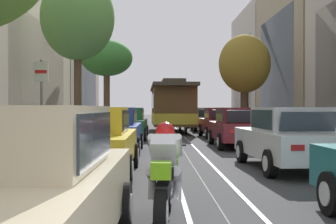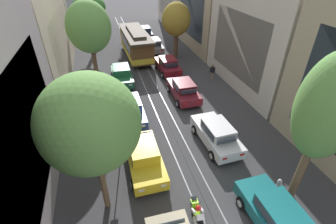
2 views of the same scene
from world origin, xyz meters
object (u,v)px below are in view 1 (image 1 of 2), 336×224
parked_car_maroon_fourth_right (221,122)px  parked_car_navy_sixth_right (198,117)px  motorcycle_with_rider (165,176)px  parked_car_green_fourth_left (128,123)px  street_tree_kerb_left_second (78,18)px  street_tree_kerb_left_mid (107,59)px  parked_car_yellow_second_left (93,141)px  street_tree_kerb_right_second (245,65)px  parked_car_blue_mid_left (114,130)px  parked_car_maroon_mid_right (238,127)px  cable_car_trolley (172,107)px  parked_car_beige_near_left (15,189)px  parked_car_grey_fifth_right (207,119)px  parked_car_white_second_right (289,138)px  pedestrian_on_right_pavement (309,123)px  street_sign_post (42,102)px

parked_car_maroon_fourth_right → parked_car_navy_sixth_right: bearing=89.6°
motorcycle_with_rider → parked_car_green_fourth_left: bearing=95.6°
street_tree_kerb_left_second → street_tree_kerb_left_mid: (-0.03, 11.81, -0.52)m
parked_car_maroon_fourth_right → street_tree_kerb_left_mid: street_tree_kerb_left_mid is taller
parked_car_yellow_second_left → street_tree_kerb_right_second: street_tree_kerb_right_second is taller
parked_car_blue_mid_left → parked_car_maroon_mid_right: same height
street_tree_kerb_right_second → cable_car_trolley: street_tree_kerb_right_second is taller
parked_car_beige_near_left → street_tree_kerb_left_second: size_ratio=0.57×
parked_car_grey_fifth_right → motorcycle_with_rider: parked_car_grey_fifth_right is taller
parked_car_maroon_fourth_right → motorcycle_with_rider: (-3.29, -16.90, -0.15)m
parked_car_blue_mid_left → cable_car_trolley: size_ratio=0.48×
parked_car_blue_mid_left → parked_car_navy_sixth_right: same height
parked_car_white_second_right → street_tree_kerb_left_second: size_ratio=0.57×
street_tree_kerb_left_mid → cable_car_trolley: size_ratio=0.72×
street_tree_kerb_left_mid → pedestrian_on_right_pavement: (10.73, -11.92, -4.27)m
street_tree_kerb_right_second → parked_car_white_second_right: bearing=-97.7°
parked_car_yellow_second_left → parked_car_grey_fifth_right: (4.92, 19.42, 0.00)m
street_tree_kerb_left_second → parked_car_beige_near_left: bearing=-81.8°
parked_car_blue_mid_left → parked_car_grey_fifth_right: 15.07m
parked_car_maroon_mid_right → street_tree_kerb_right_second: 10.50m
parked_car_blue_mid_left → parked_car_beige_near_left: bearing=-89.1°
street_tree_kerb_left_mid → street_sign_post: (0.81, -20.96, -3.44)m
street_sign_post → parked_car_white_second_right: bearing=1.5°
cable_car_trolley → pedestrian_on_right_pavement: size_ratio=5.88×
street_tree_kerb_left_mid → parked_car_grey_fifth_right: bearing=-17.3°
parked_car_white_second_right → parked_car_maroon_mid_right: same height
parked_car_maroon_fourth_right → cable_car_trolley: 5.51m
motorcycle_with_rider → cable_car_trolley: bearing=87.7°
parked_car_maroon_mid_right → street_tree_kerb_right_second: size_ratio=0.71×
parked_car_beige_near_left → parked_car_blue_mid_left: (-0.18, 11.14, 0.00)m
street_sign_post → parked_car_grey_fifth_right: bearing=71.5°
street_tree_kerb_right_second → pedestrian_on_right_pavement: 7.91m
parked_car_yellow_second_left → parked_car_beige_near_left: bearing=-88.7°
parked_car_maroon_mid_right → parked_car_maroon_fourth_right: 5.58m
parked_car_navy_sixth_right → street_tree_kerb_left_mid: bearing=-151.3°
pedestrian_on_right_pavement → cable_car_trolley: bearing=128.1°
motorcycle_with_rider → street_sign_post: (-2.95, 4.95, 1.06)m
parked_car_navy_sixth_right → parked_car_blue_mid_left: bearing=-103.8°
street_sign_post → pedestrian_on_right_pavement: bearing=42.4°
parked_car_grey_fifth_right → parked_car_white_second_right: bearing=-90.3°
parked_car_navy_sixth_right → parked_car_maroon_fourth_right: bearing=-90.4°
parked_car_green_fourth_left → parked_car_grey_fifth_right: same height
parked_car_maroon_fourth_right → motorcycle_with_rider: bearing=-101.0°
street_tree_kerb_left_mid → street_sign_post: size_ratio=2.38×
parked_car_yellow_second_left → cable_car_trolley: bearing=82.0°
street_tree_kerb_left_mid → parked_car_yellow_second_left: bearing=-84.3°
street_tree_kerb_right_second → motorcycle_with_rider: (-5.40, -20.97, -3.61)m
pedestrian_on_right_pavement → street_sign_post: size_ratio=0.57×
parked_car_yellow_second_left → parked_car_maroon_fourth_right: bearing=68.9°
parked_car_maroon_mid_right → street_tree_kerb_left_second: 8.86m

